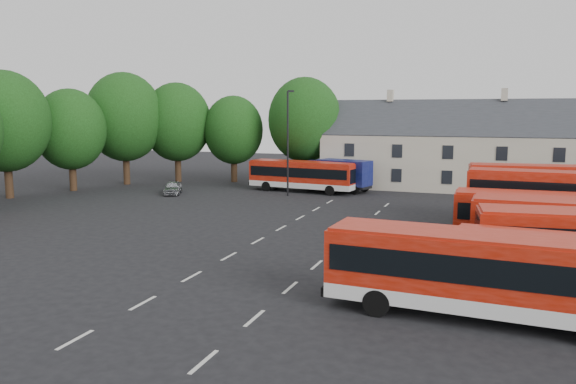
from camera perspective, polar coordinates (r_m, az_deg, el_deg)
name	(u,v)px	position (r m, az deg, el deg)	size (l,w,h in m)	color
ground	(244,248)	(32.60, -4.49, -5.71)	(140.00, 140.00, 0.00)	black
lane_markings	(296,244)	(33.49, 0.86, -5.30)	(5.15, 33.80, 0.01)	beige
treeline	(136,123)	(58.92, -15.22, 6.77)	(29.92, 32.59, 12.01)	black
terrace_houses	(501,152)	(58.90, 20.86, 3.78)	(35.70, 7.13, 10.06)	beige
bus_row_a	(484,269)	(22.33, 19.29, -7.38)	(11.86, 3.39, 3.31)	silver
bus_row_e	(558,216)	(35.39, 25.73, -2.23)	(11.32, 2.73, 3.19)	silver
bus_dd_south	(549,199)	(39.35, 25.03, -0.61)	(10.07, 2.78, 4.09)	silver
bus_dd_north	(544,190)	(43.08, 24.55, 0.14)	(10.25, 3.31, 4.13)	silver
bus_north	(302,174)	(54.95, 1.46, 1.89)	(10.88, 3.67, 3.02)	silver
box_truck	(337,173)	(55.76, 4.96, 1.89)	(7.49, 4.11, 3.13)	black
silver_car	(173,188)	(54.66, -11.64, 0.44)	(1.49, 3.70, 1.26)	#9A9CA1
lamppost	(288,140)	(52.01, 0.00, 5.29)	(0.67, 0.45, 9.76)	black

